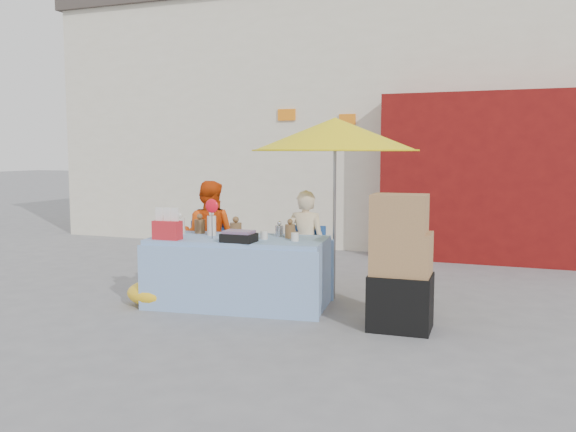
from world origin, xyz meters
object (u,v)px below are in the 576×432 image
at_px(vendor_beige, 305,245).
at_px(umbrella, 335,135).
at_px(chair_left, 204,272).
at_px(box_stack, 401,268).
at_px(chair_right, 301,279).
at_px(vendor_orange, 209,236).
at_px(market_table, 238,271).

xyz_separation_m(vendor_beige, umbrella, (0.30, 0.15, 1.26)).
height_order(vendor_beige, umbrella, umbrella).
distance_m(chair_left, vendor_beige, 1.31).
height_order(chair_left, box_stack, box_stack).
bearing_deg(vendor_beige, chair_right, 82.42).
xyz_separation_m(chair_left, umbrella, (1.55, 0.28, 1.64)).
bearing_deg(umbrella, vendor_orange, -174.47).
xyz_separation_m(umbrella, box_stack, (0.95, -0.99, -1.29)).
xyz_separation_m(chair_left, chair_right, (1.25, 0.00, 0.00)).
bearing_deg(umbrella, chair_right, -136.71).
xyz_separation_m(market_table, chair_right, (0.59, 0.42, -0.13)).
xyz_separation_m(market_table, chair_left, (-0.66, 0.42, -0.13)).
xyz_separation_m(chair_right, vendor_orange, (-1.25, 0.13, 0.42)).
bearing_deg(market_table, box_stack, -15.90).
height_order(chair_right, vendor_beige, vendor_beige).
bearing_deg(chair_left, market_table, -39.32).
height_order(vendor_orange, umbrella, umbrella).
distance_m(market_table, chair_left, 0.79).
bearing_deg(chair_left, chair_right, -6.78).
bearing_deg(box_stack, chair_left, 164.31).
relative_size(market_table, chair_right, 2.44).
relative_size(vendor_orange, vendor_beige, 1.07).
distance_m(chair_right, box_stack, 1.48).
bearing_deg(chair_left, umbrella, 3.60).
bearing_deg(vendor_orange, umbrella, 178.74).
bearing_deg(vendor_orange, market_table, 133.01).
xyz_separation_m(vendor_orange, vendor_beige, (1.25, 0.00, -0.04)).
bearing_deg(vendor_beige, umbrella, -160.22).
relative_size(chair_right, umbrella, 0.41).
relative_size(market_table, vendor_orange, 1.53).
height_order(vendor_beige, box_stack, box_stack).
relative_size(chair_right, vendor_orange, 0.63).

